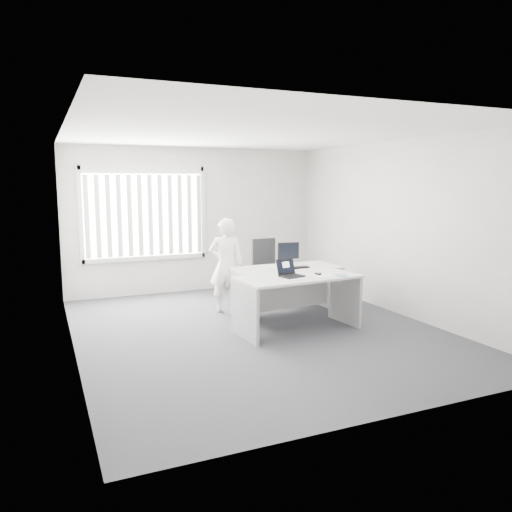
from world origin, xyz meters
name	(u,v)px	position (x,y,z in m)	size (l,w,h in m)	color
ground	(257,330)	(0.00, 0.00, 0.00)	(6.00, 6.00, 0.00)	#4A4A51
wall_back	(196,220)	(0.00, 3.00, 1.40)	(5.00, 0.02, 2.80)	silver
wall_front	(395,267)	(0.00, -3.00, 1.40)	(5.00, 0.02, 2.80)	silver
wall_left	(69,243)	(-2.50, 0.00, 1.40)	(0.02, 6.00, 2.80)	silver
wall_right	(399,228)	(2.50, 0.00, 1.40)	(0.02, 6.00, 2.80)	silver
ceiling	(257,133)	(0.00, 0.00, 2.80)	(5.00, 6.00, 0.02)	white
window	(145,214)	(-1.00, 2.96, 1.55)	(2.32, 0.06, 1.76)	silver
blinds	(145,216)	(-1.00, 2.90, 1.52)	(2.20, 0.10, 1.50)	silver
desk_near	(298,291)	(0.53, -0.25, 0.58)	(1.81, 0.96, 0.80)	white
desk_far	(287,280)	(0.81, 0.63, 0.56)	(1.71, 0.82, 0.77)	white
office_chair	(268,282)	(0.91, 1.60, 0.35)	(0.67, 0.67, 1.12)	black
person	(226,266)	(-0.05, 1.13, 0.78)	(0.57, 0.38, 1.56)	white
laptop	(292,268)	(0.43, -0.26, 0.92)	(0.32, 0.28, 0.25)	black
paper_sheet	(323,275)	(0.90, -0.32, 0.80)	(0.32, 0.23, 0.00)	white
mouse	(318,273)	(0.86, -0.26, 0.82)	(0.06, 0.10, 0.04)	silver
booklet	(341,275)	(1.12, -0.47, 0.80)	(0.15, 0.21, 0.01)	silver
keyboard	(296,268)	(0.89, 0.47, 0.78)	(0.43, 0.14, 0.02)	black
monitor	(288,253)	(0.96, 0.88, 0.96)	(0.37, 0.11, 0.37)	black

